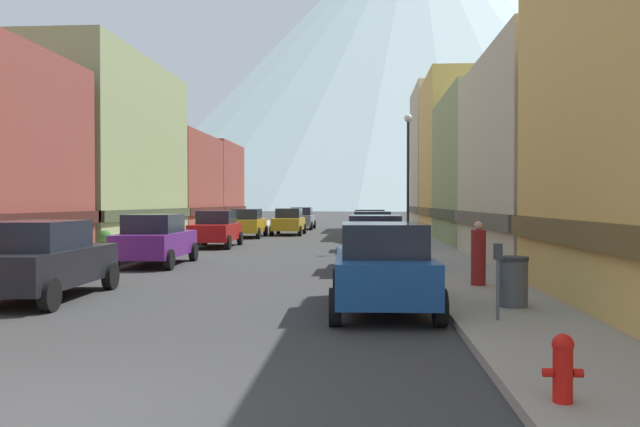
# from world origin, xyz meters

# --- Properties ---
(ground_plane) EXTENTS (400.00, 400.00, 0.00)m
(ground_plane) POSITION_xyz_m (0.00, 0.00, 0.00)
(ground_plane) COLOR #343434
(sidewalk_left) EXTENTS (2.50, 100.00, 0.15)m
(sidewalk_left) POSITION_xyz_m (-6.25, 35.00, 0.07)
(sidewalk_left) COLOR gray
(sidewalk_left) RESTS_ON ground
(sidewalk_right) EXTENTS (2.50, 100.00, 0.15)m
(sidewalk_right) POSITION_xyz_m (6.25, 35.00, 0.07)
(sidewalk_right) COLOR gray
(sidewalk_right) RESTS_ON ground
(storefront_left_2) EXTENTS (10.14, 13.15, 9.57)m
(storefront_left_2) POSITION_xyz_m (-12.42, 26.18, 4.62)
(storefront_left_2) COLOR #8C9966
(storefront_left_2) RESTS_ON ground
(storefront_left_3) EXTENTS (10.28, 10.03, 6.99)m
(storefront_left_3) POSITION_xyz_m (-12.49, 37.94, 3.36)
(storefront_left_3) COLOR brown
(storefront_left_3) RESTS_ON ground
(storefront_left_4) EXTENTS (9.64, 8.67, 7.21)m
(storefront_left_4) POSITION_xyz_m (-12.17, 47.42, 3.47)
(storefront_left_4) COLOR brown
(storefront_left_4) RESTS_ON ground
(storefront_right_1) EXTENTS (6.89, 10.45, 7.30)m
(storefront_right_1) POSITION_xyz_m (10.80, 16.58, 3.52)
(storefront_right_1) COLOR beige
(storefront_right_1) RESTS_ON ground
(storefront_right_2) EXTENTS (6.85, 10.13, 7.67)m
(storefront_right_2) POSITION_xyz_m (10.78, 26.94, 3.69)
(storefront_right_2) COLOR #8C9966
(storefront_right_2) RESTS_ON ground
(storefront_right_3) EXTENTS (9.94, 9.00, 10.44)m
(storefront_right_3) POSITION_xyz_m (12.32, 36.61, 5.05)
(storefront_right_3) COLOR #D8B259
(storefront_right_3) RESTS_ON ground
(storefront_right_4) EXTENTS (9.23, 8.84, 11.42)m
(storefront_right_4) POSITION_xyz_m (11.96, 46.05, 5.53)
(storefront_right_4) COLOR beige
(storefront_right_4) RESTS_ON ground
(car_left_0) EXTENTS (2.16, 4.45, 1.78)m
(car_left_0) POSITION_xyz_m (-3.80, 7.57, 0.90)
(car_left_0) COLOR black
(car_left_0) RESTS_ON ground
(car_left_1) EXTENTS (2.17, 4.45, 1.78)m
(car_left_1) POSITION_xyz_m (-3.80, 15.43, 0.90)
(car_left_1) COLOR #591E72
(car_left_1) RESTS_ON ground
(car_left_2) EXTENTS (2.16, 4.44, 1.78)m
(car_left_2) POSITION_xyz_m (-3.80, 24.55, 0.90)
(car_left_2) COLOR #9E1111
(car_left_2) RESTS_ON ground
(car_left_3) EXTENTS (2.15, 4.44, 1.78)m
(car_left_3) POSITION_xyz_m (-3.80, 33.00, 0.90)
(car_left_3) COLOR #B28419
(car_left_3) RESTS_ON ground
(car_right_0) EXTENTS (2.16, 4.45, 1.78)m
(car_right_0) POSITION_xyz_m (3.80, 6.57, 0.90)
(car_right_0) COLOR #19478C
(car_right_0) RESTS_ON ground
(car_right_1) EXTENTS (2.11, 4.42, 1.78)m
(car_right_1) POSITION_xyz_m (3.80, 14.32, 0.90)
(car_right_1) COLOR #591E72
(car_right_1) RESTS_ON ground
(car_right_2) EXTENTS (2.13, 4.43, 1.78)m
(car_right_2) POSITION_xyz_m (3.80, 22.90, 0.90)
(car_right_2) COLOR slate
(car_right_2) RESTS_ON ground
(car_right_3) EXTENTS (2.15, 4.44, 1.78)m
(car_right_3) POSITION_xyz_m (3.80, 29.58, 0.90)
(car_right_3) COLOR #B28419
(car_right_3) RESTS_ON ground
(car_driving_0) EXTENTS (2.06, 4.40, 1.78)m
(car_driving_0) POSITION_xyz_m (-1.60, 45.44, 0.90)
(car_driving_0) COLOR slate
(car_driving_0) RESTS_ON ground
(car_driving_1) EXTENTS (2.06, 4.40, 1.78)m
(car_driving_1) POSITION_xyz_m (-1.60, 36.44, 0.90)
(car_driving_1) COLOR #B28419
(car_driving_1) RESTS_ON ground
(fire_hydrant_near) EXTENTS (0.40, 0.22, 0.70)m
(fire_hydrant_near) POSITION_xyz_m (5.45, 0.35, 0.53)
(fire_hydrant_near) COLOR red
(fire_hydrant_near) RESTS_ON sidewalk_right
(parking_meter_near) EXTENTS (0.14, 0.10, 1.33)m
(parking_meter_near) POSITION_xyz_m (5.75, 4.94, 1.01)
(parking_meter_near) COLOR #595960
(parking_meter_near) RESTS_ON sidewalk_right
(trash_bin_right) EXTENTS (0.59, 0.59, 0.98)m
(trash_bin_right) POSITION_xyz_m (6.35, 6.41, 0.64)
(trash_bin_right) COLOR #4C5156
(trash_bin_right) RESTS_ON sidewalk_right
(potted_plant_0) EXTENTS (0.56, 0.56, 0.93)m
(potted_plant_0) POSITION_xyz_m (-7.00, 18.75, 0.69)
(potted_plant_0) COLOR brown
(potted_plant_0) RESTS_ON sidewalk_left
(pedestrian_0) EXTENTS (0.36, 0.36, 1.58)m
(pedestrian_0) POSITION_xyz_m (6.25, 9.64, 0.87)
(pedestrian_0) COLOR maroon
(pedestrian_0) RESTS_ON sidewalk_right
(streetlamp_right) EXTENTS (0.36, 0.36, 5.86)m
(streetlamp_right) POSITION_xyz_m (5.35, 21.51, 3.99)
(streetlamp_right) COLOR black
(streetlamp_right) RESTS_ON sidewalk_right
(mountain_backdrop) EXTENTS (234.77, 234.77, 125.57)m
(mountain_backdrop) POSITION_xyz_m (24.82, 260.00, 62.78)
(mountain_backdrop) COLOR silver
(mountain_backdrop) RESTS_ON ground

